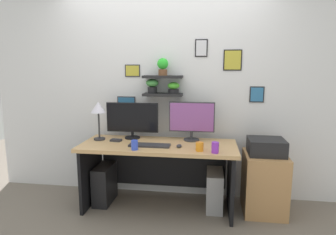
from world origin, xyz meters
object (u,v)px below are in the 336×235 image
at_px(computer_mouse, 179,146).
at_px(desk_lamp, 98,110).
at_px(printer, 266,147).
at_px(computer_tower_left, 105,184).
at_px(monitor_left, 132,119).
at_px(monitor_right, 192,119).
at_px(drawer_cabinet, 264,183).
at_px(water_cup, 215,148).
at_px(scissors_tray, 116,140).
at_px(keyboard, 150,145).
at_px(cell_phone, 215,146).
at_px(computer_tower_right, 215,190).
at_px(desk, 159,160).
at_px(pen_cup, 135,145).
at_px(coffee_mug, 200,147).

distance_m(computer_mouse, desk_lamp, 1.03).
relative_size(printer, computer_tower_left, 0.85).
bearing_deg(monitor_left, monitor_right, -0.01).
bearing_deg(drawer_cabinet, water_cup, -148.52).
bearing_deg(scissors_tray, computer_tower_left, 178.17).
bearing_deg(computer_mouse, keyboard, -179.95).
bearing_deg(cell_phone, printer, 17.41).
bearing_deg(computer_tower_right, computer_mouse, -154.98).
height_order(computer_mouse, water_cup, water_cup).
distance_m(computer_mouse, printer, 0.94).
distance_m(desk, monitor_left, 0.58).
relative_size(desk, scissors_tray, 14.27).
height_order(monitor_right, computer_tower_left, monitor_right).
height_order(computer_mouse, printer, printer).
xyz_separation_m(pen_cup, printer, (1.36, 0.34, -0.06)).
bearing_deg(drawer_cabinet, monitor_right, 170.45).
distance_m(coffee_mug, computer_tower_right, 0.67).
bearing_deg(desk, monitor_right, 24.67).
bearing_deg(pen_cup, coffee_mug, 4.53).
xyz_separation_m(cell_phone, scissors_tray, (-1.12, 0.07, 0.01)).
relative_size(coffee_mug, computer_tower_right, 0.21).
relative_size(desk, keyboard, 3.89).
height_order(monitor_left, scissors_tray, monitor_left).
bearing_deg(printer, pen_cup, -165.96).
relative_size(monitor_right, drawer_cabinet, 0.79).
distance_m(monitor_left, cell_phone, 1.03).
bearing_deg(drawer_cabinet, desk_lamp, 179.79).
bearing_deg(cell_phone, computer_mouse, -162.93).
xyz_separation_m(desk, water_cup, (0.61, -0.31, 0.26)).
height_order(monitor_right, printer, monitor_right).
bearing_deg(monitor_right, cell_phone, -42.38).
relative_size(desk, computer_mouse, 19.03).
bearing_deg(desk, scissors_tray, -178.75).
bearing_deg(water_cup, computer_tower_left, 166.45).
bearing_deg(keyboard, water_cup, -12.41).
distance_m(desk_lamp, drawer_cabinet, 2.03).
xyz_separation_m(computer_tower_left, computer_tower_right, (1.29, 0.03, -0.01)).
bearing_deg(computer_tower_right, computer_tower_left, -178.79).
height_order(computer_tower_left, computer_tower_right, computer_tower_left).
xyz_separation_m(monitor_left, computer_mouse, (0.59, -0.32, -0.21)).
relative_size(desk_lamp, water_cup, 4.05).
height_order(pen_cup, water_cup, water_cup).
bearing_deg(printer, computer_mouse, -168.70).
height_order(coffee_mug, pen_cup, pen_cup).
bearing_deg(desk_lamp, coffee_mug, -14.16).
distance_m(pen_cup, computer_tower_left, 0.80).
bearing_deg(printer, monitor_left, 174.84).
relative_size(coffee_mug, scissors_tray, 0.75).
xyz_separation_m(scissors_tray, printer, (1.66, 0.04, -0.02)).
height_order(water_cup, computer_tower_right, water_cup).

